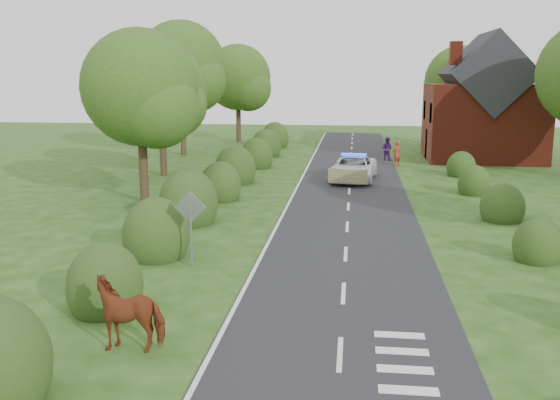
# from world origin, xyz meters

# --- Properties ---
(ground) EXTENTS (120.00, 120.00, 0.00)m
(ground) POSITION_xyz_m (0.00, 0.00, 0.00)
(ground) COLOR #23460F
(road) EXTENTS (6.00, 70.00, 0.02)m
(road) POSITION_xyz_m (0.00, 15.00, 0.01)
(road) COLOR black
(road) RESTS_ON ground
(road_markings) EXTENTS (4.96, 70.00, 0.01)m
(road_markings) POSITION_xyz_m (-1.60, 12.93, 0.03)
(road_markings) COLOR white
(road_markings) RESTS_ON road
(hedgerow_left) EXTENTS (2.75, 50.41, 3.00)m
(hedgerow_left) POSITION_xyz_m (-6.51, 11.69, 0.75)
(hedgerow_left) COLOR #254615
(hedgerow_left) RESTS_ON ground
(hedgerow_right) EXTENTS (2.10, 45.78, 2.10)m
(hedgerow_right) POSITION_xyz_m (6.60, 11.21, 0.55)
(hedgerow_right) COLOR #254615
(hedgerow_right) RESTS_ON ground
(tree_left_a) EXTENTS (5.74, 5.60, 8.38)m
(tree_left_a) POSITION_xyz_m (-9.75, 11.86, 5.34)
(tree_left_a) COLOR #332316
(tree_left_a) RESTS_ON ground
(tree_left_b) EXTENTS (5.74, 5.60, 8.07)m
(tree_left_b) POSITION_xyz_m (-11.25, 19.86, 5.04)
(tree_left_b) COLOR #332316
(tree_left_b) RESTS_ON ground
(tree_left_c) EXTENTS (6.97, 6.80, 10.22)m
(tree_left_c) POSITION_xyz_m (-12.70, 29.83, 6.53)
(tree_left_c) COLOR #332316
(tree_left_c) RESTS_ON ground
(tree_left_d) EXTENTS (6.15, 6.00, 8.89)m
(tree_left_d) POSITION_xyz_m (-10.23, 39.85, 5.64)
(tree_left_d) COLOR #332316
(tree_left_d) RESTS_ON ground
(tree_right_c) EXTENTS (6.15, 6.00, 8.58)m
(tree_right_c) POSITION_xyz_m (9.27, 37.85, 5.34)
(tree_right_c) COLOR #332316
(tree_right_c) RESTS_ON ground
(road_sign) EXTENTS (1.06, 0.08, 2.53)m
(road_sign) POSITION_xyz_m (-5.00, 2.00, 1.65)
(road_sign) COLOR gray
(road_sign) RESTS_ON ground
(house) EXTENTS (8.00, 7.40, 9.17)m
(house) POSITION_xyz_m (9.49, 30.00, 3.79)
(house) COLOR maroon
(house) RESTS_ON ground
(cow) EXTENTS (2.08, 1.27, 1.40)m
(cow) POSITION_xyz_m (-4.83, -4.04, 0.70)
(cow) COLOR maroon
(cow) RESTS_ON ground
(police_van) EXTENTS (3.01, 5.55, 1.61)m
(police_van) POSITION_xyz_m (0.19, 19.60, 0.73)
(police_van) COLOR silver
(police_van) RESTS_ON ground
(pedestrian_red) EXTENTS (0.75, 0.73, 1.73)m
(pedestrian_red) POSITION_xyz_m (3.11, 25.96, 0.86)
(pedestrian_red) COLOR #A73025
(pedestrian_red) RESTS_ON ground
(pedestrian_purple) EXTENTS (1.03, 0.95, 1.69)m
(pedestrian_purple) POSITION_xyz_m (2.58, 28.68, 0.85)
(pedestrian_purple) COLOR #3F1455
(pedestrian_purple) RESTS_ON ground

